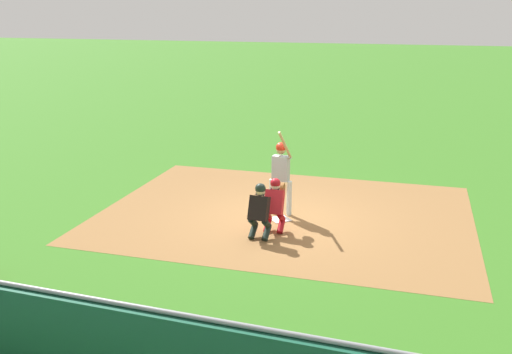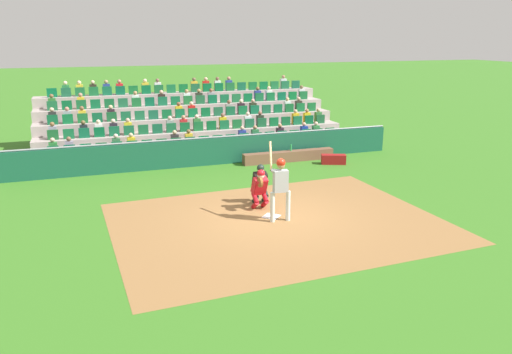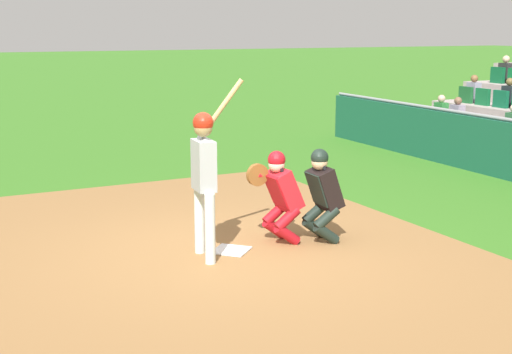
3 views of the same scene
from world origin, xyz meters
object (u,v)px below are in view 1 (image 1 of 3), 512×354
catcher_crouching (275,202)px  batter_at_plate (281,170)px  home_plate_umpire (260,209)px  home_plate_marker (280,219)px

catcher_crouching → batter_at_plate: bearing=99.4°
catcher_crouching → home_plate_umpire: 0.58m
home_plate_marker → home_plate_umpire: (-0.11, -1.30, 0.69)m
home_plate_marker → home_plate_umpire: size_ratio=0.34×
batter_at_plate → catcher_crouching: size_ratio=1.74×
catcher_crouching → home_plate_umpire: (-0.20, -0.54, -0.01)m
batter_at_plate → catcher_crouching: 1.25m
batter_at_plate → catcher_crouching: (0.19, -1.15, -0.45)m
batter_at_plate → home_plate_umpire: bearing=-90.3°
home_plate_umpire → batter_at_plate: bearing=89.7°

